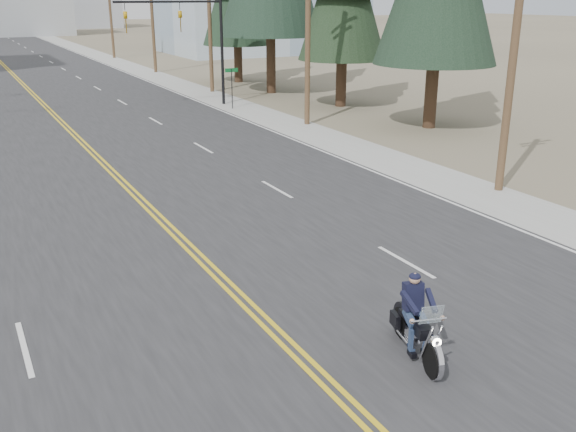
# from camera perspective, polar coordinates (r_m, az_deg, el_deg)

# --- Properties ---
(ground_plane) EXTENTS (400.00, 400.00, 0.00)m
(ground_plane) POSITION_cam_1_polar(r_m,az_deg,el_deg) (12.80, 3.33, -14.55)
(ground_plane) COLOR #776D56
(ground_plane) RESTS_ON ground
(road) EXTENTS (20.00, 200.00, 0.01)m
(road) POSITION_cam_1_polar(r_m,az_deg,el_deg) (79.60, -24.15, 12.32)
(road) COLOR #303033
(road) RESTS_ON ground
(sidewalk_right) EXTENTS (3.00, 200.00, 0.01)m
(sidewalk_right) POSITION_cam_1_polar(r_m,az_deg,el_deg) (81.23, -15.89, 13.33)
(sidewalk_right) COLOR #A5A5A0
(sidewalk_right) RESTS_ON ground
(traffic_mast_right) EXTENTS (7.10, 0.26, 7.00)m
(traffic_mast_right) POSITION_cam_1_polar(r_m,az_deg,el_deg) (43.65, -8.51, 16.02)
(traffic_mast_right) COLOR black
(traffic_mast_right) RESTS_ON ground
(street_sign) EXTENTS (0.90, 0.06, 2.62)m
(street_sign) POSITION_cam_1_polar(r_m,az_deg,el_deg) (42.72, -5.02, 11.86)
(street_sign) COLOR black
(street_sign) RESTS_ON ground
(utility_pole_a) EXTENTS (2.20, 0.30, 11.00)m
(utility_pole_a) POSITION_cam_1_polar(r_m,az_deg,el_deg) (24.92, 19.57, 14.89)
(utility_pole_a) COLOR brown
(utility_pole_a) RESTS_ON ground
(utility_pole_b) EXTENTS (2.20, 0.30, 11.50)m
(utility_pole_b) POSITION_cam_1_polar(r_m,az_deg,el_deg) (36.86, 1.79, 17.32)
(utility_pole_b) COLOR brown
(utility_pole_b) RESTS_ON ground
(utility_pole_c) EXTENTS (2.20, 0.30, 11.00)m
(utility_pole_c) POSITION_cam_1_polar(r_m,az_deg,el_deg) (50.47, -7.01, 17.36)
(utility_pole_c) COLOR brown
(utility_pole_c) RESTS_ON ground
(utility_pole_d) EXTENTS (2.20, 0.30, 11.50)m
(utility_pole_d) POSITION_cam_1_polar(r_m,az_deg,el_deg) (64.68, -12.03, 17.66)
(utility_pole_d) COLOR brown
(utility_pole_d) RESTS_ON ground
(utility_pole_e) EXTENTS (2.20, 0.30, 11.00)m
(utility_pole_e) POSITION_cam_1_polar(r_m,az_deg,el_deg) (81.15, -15.54, 17.42)
(utility_pole_e) COLOR brown
(utility_pole_e) RESTS_ON ground
(haze_bldg_e) EXTENTS (14.00, 14.00, 12.00)m
(haze_bldg_e) POSITION_cam_1_polar(r_m,az_deg,el_deg) (162.01, -17.69, 17.80)
(haze_bldg_e) COLOR #B7BCC6
(haze_bldg_e) RESTS_ON ground
(motorcyclist) EXTENTS (1.52, 2.40, 1.74)m
(motorcyclist) POSITION_cam_1_polar(r_m,az_deg,el_deg) (13.43, 11.49, -8.90)
(motorcyclist) COLOR black
(motorcyclist) RESTS_ON ground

